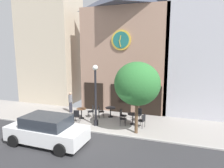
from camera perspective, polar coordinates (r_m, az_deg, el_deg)
The scene contains 18 objects.
ground_plane at distance 11.61m, azimuth -1.06°, elevation -15.86°, with size 29.10×10.49×0.13m.
clock_building at distance 17.13m, azimuth 4.05°, elevation 10.46°, with size 7.14×4.34×10.18m.
neighbor_building_left at distance 20.96m, azimuth -17.55°, elevation 16.90°, with size 5.47×3.58×15.61m.
neighbor_building_right at distance 17.68m, azimuth 27.12°, elevation 17.94°, with size 6.54×4.34×15.70m.
street_lamp at distance 13.10m, azimuth -4.75°, elevation -3.26°, with size 0.36×0.36×4.07m.
street_tree at distance 11.72m, azimuth 7.22°, elevation 0.04°, with size 2.72×2.45×4.34m.
cafe_table_near_curb at distance 14.96m, azimuth -8.77°, elevation -7.79°, with size 0.71×0.71×0.75m.
cafe_table_near_door at distance 15.10m, azimuth -0.43°, elevation -7.48°, with size 0.77×0.77×0.74m.
cafe_table_center_left at distance 13.74m, azimuth 6.01°, elevation -9.36°, with size 0.72×0.72×0.73m.
cafe_chair_near_lamp at distance 15.14m, azimuth -5.84°, elevation -7.53°, with size 0.56×0.56×0.90m.
cafe_chair_left_end at distance 14.43m, azimuth 7.68°, elevation -8.44°, with size 0.49×0.49×0.90m.
cafe_chair_near_tree at distance 13.24m, azimuth 8.73°, elevation -10.11°, with size 0.51×0.51×0.90m.
cafe_chair_facing_wall at distance 14.21m, azimuth -10.09°, elevation -8.78°, with size 0.48×0.48×0.90m.
cafe_chair_under_awning at distance 15.04m, azimuth -3.45°, elevation -7.62°, with size 0.55×0.55×0.90m.
cafe_chair_curbside at distance 13.51m, azimuth 2.75°, elevation -9.62°, with size 0.50×0.50×0.90m.
cafe_chair_facing_street at distance 14.14m, azimuth 2.94°, elevation -8.74°, with size 0.42×0.42×0.90m.
pedestrian_grey at distance 16.50m, azimuth -11.81°, elevation -5.06°, with size 0.45×0.45×1.67m.
parked_car_white at distance 11.46m, azimuth -18.18°, elevation -12.44°, with size 4.34×2.10×1.55m.
Camera 1 is at (3.53, -10.57, 4.95)m, focal length 31.82 mm.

